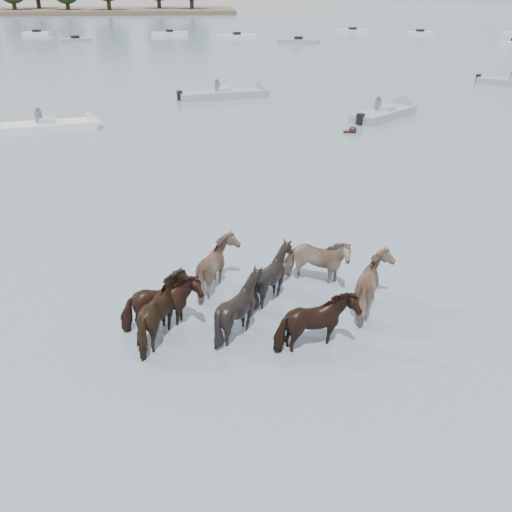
{
  "coord_description": "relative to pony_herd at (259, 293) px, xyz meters",
  "views": [
    {
      "loc": [
        0.56,
        -9.35,
        7.33
      ],
      "look_at": [
        1.78,
        3.19,
        1.1
      ],
      "focal_mm": 39.06,
      "sensor_mm": 36.0,
      "label": 1
    }
  ],
  "objects": [
    {
      "name": "ground",
      "position": [
        -1.76,
        -2.19,
        -0.59
      ],
      "size": [
        400.0,
        400.0,
        0.0
      ],
      "primitive_type": "plane",
      "color": "#4D6170",
      "rests_on": "ground"
    },
    {
      "name": "pony_herd",
      "position": [
        0.0,
        0.0,
        0.0
      ],
      "size": [
        6.9,
        4.39,
        1.63
      ],
      "color": "black",
      "rests_on": "ground"
    },
    {
      "name": "swimming_pony",
      "position": [
        6.84,
        17.66,
        -0.48
      ],
      "size": [
        0.72,
        0.44,
        0.44
      ],
      "color": "black",
      "rests_on": "ground"
    },
    {
      "name": "motorboat_b",
      "position": [
        -8.76,
        19.76,
        -0.36
      ],
      "size": [
        5.8,
        2.75,
        1.92
      ],
      "rotation": [
        0.0,
        0.0,
        0.22
      ],
      "color": "silver",
      "rests_on": "ground"
    },
    {
      "name": "motorboat_c",
      "position": [
        1.2,
        28.51,
        -0.36
      ],
      "size": [
        6.82,
        3.06,
        1.92
      ],
      "rotation": [
        0.0,
        0.0,
        0.23
      ],
      "color": "gray",
      "rests_on": "ground"
    },
    {
      "name": "motorboat_d",
      "position": [
        10.21,
        21.51,
        -0.36
      ],
      "size": [
        5.15,
        4.78,
        1.92
      ],
      "rotation": [
        0.0,
        0.0,
        0.72
      ],
      "color": "gray",
      "rests_on": "ground"
    },
    {
      "name": "distant_flotilla",
      "position": [
        -0.68,
        71.6,
        -0.33
      ],
      "size": [
        102.29,
        23.15,
        0.93
      ],
      "color": "gray",
      "rests_on": "ground"
    }
  ]
}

